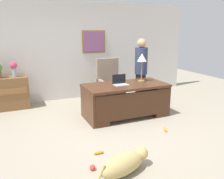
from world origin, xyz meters
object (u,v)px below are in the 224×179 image
at_px(person_standing, 141,71).
at_px(vase_with_flowers, 14,67).
at_px(dog_lying, 124,163).
at_px(armchair, 110,85).
at_px(dog_toy_ball, 92,167).
at_px(dog_toy_plush, 165,130).
at_px(desk, 126,99).
at_px(desk_lamp, 142,59).
at_px(dog_toy_bone, 99,153).
at_px(laptop, 120,82).

height_order(person_standing, vase_with_flowers, person_standing).
xyz_separation_m(dog_lying, vase_with_flowers, (-1.22, 3.64, 0.88)).
bearing_deg(armchair, dog_toy_ball, -117.66).
bearing_deg(dog_toy_plush, desk, 108.27).
height_order(desk, desk_lamp, desk_lamp).
distance_m(desk_lamp, vase_with_flowers, 3.12).
distance_m(person_standing, dog_toy_bone, 2.90).
xyz_separation_m(dog_toy_bone, dog_toy_plush, (1.52, 0.32, 0.00)).
bearing_deg(desk, laptop, 165.15).
bearing_deg(dog_toy_bone, person_standing, 46.05).
height_order(person_standing, dog_toy_plush, person_standing).
height_order(vase_with_flowers, dog_toy_ball, vase_with_flowers).
height_order(armchair, desk_lamp, desk_lamp).
distance_m(armchair, dog_toy_bone, 2.70).
distance_m(dog_toy_ball, dog_toy_plush, 1.89).
bearing_deg(laptop, desk_lamp, 10.95).
bearing_deg(armchair, dog_toy_plush, -81.14).
height_order(dog_lying, dog_toy_plush, dog_lying).
bearing_deg(person_standing, dog_toy_ball, -132.27).
distance_m(dog_lying, dog_toy_plush, 1.68).
xyz_separation_m(laptop, vase_with_flowers, (-2.12, 1.62, 0.23)).
bearing_deg(armchair, laptop, -99.31).
distance_m(desk, dog_toy_ball, 2.27).
bearing_deg(desk, dog_toy_ball, -129.12).
height_order(dog_lying, laptop, laptop).
distance_m(dog_toy_ball, dog_toy_bone, 0.45).
height_order(desk, dog_toy_ball, desk).
relative_size(person_standing, dog_lying, 1.95).
xyz_separation_m(desk_lamp, dog_toy_bone, (-1.65, -1.51, -1.24)).
relative_size(dog_toy_bone, dog_toy_plush, 0.91).
distance_m(desk, vase_with_flowers, 2.86).
distance_m(desk, laptop, 0.42).
xyz_separation_m(desk, armchair, (0.02, 1.01, 0.11)).
distance_m(desk, dog_lying, 2.25).
bearing_deg(dog_toy_ball, armchair, 62.34).
bearing_deg(armchair, desk_lamp, -62.04).
distance_m(armchair, vase_with_flowers, 2.42).
bearing_deg(vase_with_flowers, dog_toy_ball, -76.08).
height_order(desk_lamp, dog_toy_ball, desk_lamp).
distance_m(desk_lamp, dog_toy_plush, 1.73).
height_order(laptop, dog_toy_plush, laptop).
relative_size(desk, armchair, 1.54).
height_order(desk, laptop, laptop).
bearing_deg(armchair, vase_with_flowers, 164.11).
xyz_separation_m(armchair, desk_lamp, (0.45, -0.85, 0.74)).
bearing_deg(desk, dog_toy_bone, -130.92).
bearing_deg(dog_lying, dog_toy_bone, 102.78).
bearing_deg(dog_toy_bone, laptop, 53.21).
distance_m(dog_lying, dog_toy_ball, 0.47).
relative_size(dog_lying, dog_toy_ball, 10.69).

